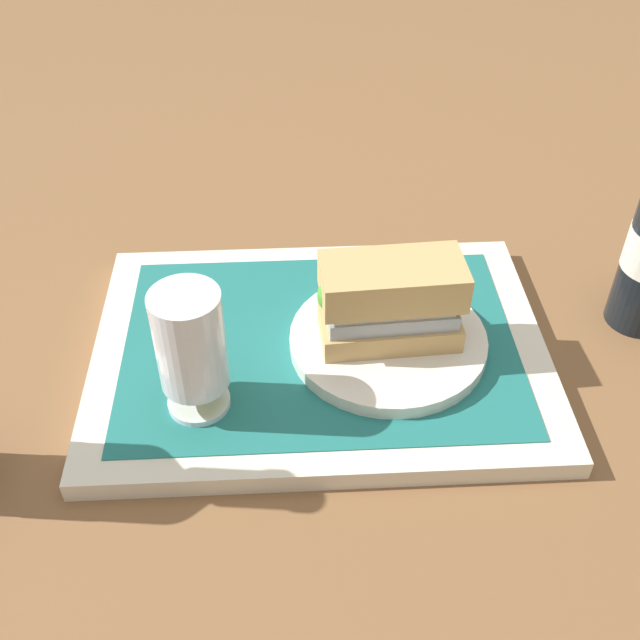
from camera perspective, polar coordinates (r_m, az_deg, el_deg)
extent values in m
plane|color=brown|center=(0.76, 0.00, -2.83)|extent=(3.00, 3.00, 0.00)
cube|color=beige|center=(0.76, 0.00, -2.28)|extent=(0.44, 0.32, 0.02)
cube|color=#1E6B66|center=(0.75, 0.00, -1.69)|extent=(0.38, 0.27, 0.00)
cylinder|color=silver|center=(0.74, 5.07, -1.55)|extent=(0.19, 0.19, 0.01)
cube|color=tan|center=(0.73, 5.15, -0.45)|extent=(0.13, 0.07, 0.02)
cube|color=#9EA3A8|center=(0.72, 5.25, 0.74)|extent=(0.12, 0.06, 0.02)
cube|color=silver|center=(0.71, 5.31, 1.48)|extent=(0.11, 0.06, 0.01)
sphere|color=#47932D|center=(0.70, 1.25, 1.83)|extent=(0.04, 0.04, 0.04)
cube|color=tan|center=(0.70, 5.42, 2.88)|extent=(0.13, 0.07, 0.04)
cylinder|color=silver|center=(0.70, -8.96, -6.00)|extent=(0.06, 0.06, 0.01)
cylinder|color=silver|center=(0.69, -9.09, -5.15)|extent=(0.01, 0.01, 0.02)
cylinder|color=silver|center=(0.65, -9.64, -1.50)|extent=(0.06, 0.06, 0.09)
cylinder|color=gold|center=(0.66, -9.46, -2.74)|extent=(0.06, 0.06, 0.06)
cylinder|color=white|center=(0.64, -9.78, -0.59)|extent=(0.05, 0.05, 0.01)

